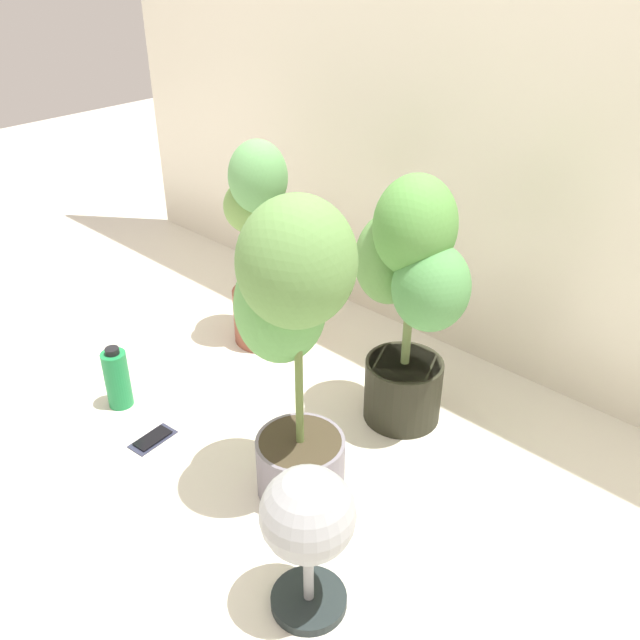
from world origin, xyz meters
name	(u,v)px	position (x,y,z in m)	size (l,w,h in m)	color
ground_plane	(250,431)	(0.00, 0.00, 0.00)	(8.00, 8.00, 0.00)	silver
mylar_back_wall	(435,59)	(0.00, 0.86, 1.00)	(3.20, 0.01, 2.00)	silver
potted_plant_back_right	(410,288)	(0.30, 0.39, 0.47)	(0.44, 0.32, 0.81)	#29291C
potted_plant_back_left	(259,243)	(-0.39, 0.42, 0.39)	(0.30, 0.27, 0.77)	brown
potted_plant_front_right	(292,323)	(0.26, -0.06, 0.53)	(0.39, 0.35, 0.87)	slate
cell_phone	(153,439)	(-0.19, -0.23, 0.00)	(0.08, 0.15, 0.01)	#2B2E43
floor_fan	(308,522)	(0.57, -0.32, 0.27)	(0.23, 0.23, 0.40)	#1E2727
nutrient_bottle	(117,378)	(-0.41, -0.20, 0.10)	(0.08, 0.08, 0.22)	#1D8242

